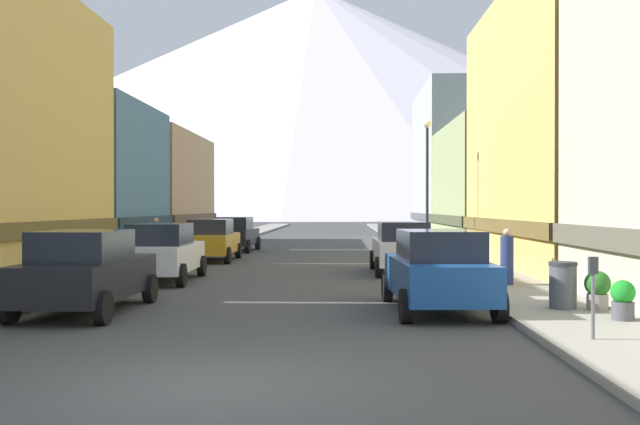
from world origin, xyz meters
The scene contains 22 objects.
ground_plane centered at (0.00, 0.00, 0.00)m, with size 400.00×400.00×0.00m, color #404040.
sidewalk_left centered at (-6.25, 35.00, 0.07)m, with size 2.50×100.00×0.15m, color gray.
sidewalk_right centered at (6.25, 35.00, 0.07)m, with size 2.50×100.00×0.15m, color gray.
storefront_left_2 centered at (-11.18, 24.84, 3.45)m, with size 7.65×9.17×7.16m.
storefront_left_3 centered at (-10.75, 36.51, 3.33)m, with size 6.80×12.99×6.92m.
storefront_right_1 centered at (12.35, 17.76, 4.90)m, with size 10.01×13.86×10.14m.
storefront_right_2 centered at (11.47, 31.36, 3.29)m, with size 8.25×12.40×6.84m.
storefront_right_3 centered at (11.03, 44.05, 5.27)m, with size 7.35×12.78×10.89m.
car_left_0 centered at (-3.80, 6.34, 0.90)m, with size 2.11×4.42×1.78m.
car_left_1 centered at (-3.80, 12.94, 0.90)m, with size 2.13×4.43×1.78m.
car_left_2 centered at (-3.80, 21.40, 0.90)m, with size 2.10×4.42×1.78m.
car_left_3 centered at (-3.80, 28.20, 0.90)m, with size 2.22×4.47×1.78m.
car_right_0 centered at (3.80, 6.76, 0.90)m, with size 2.25×4.48×1.78m.
car_right_1 centered at (3.80, 15.94, 0.90)m, with size 2.11×4.42×1.78m.
parking_meter_near centered at (5.75, 2.70, 1.01)m, with size 0.14×0.10×1.33m.
trash_bin_right centered at (6.35, 6.27, 0.64)m, with size 0.59×0.59×0.98m.
potted_plant_0 centered at (7.00, 6.07, 0.58)m, with size 0.53×0.53×0.81m.
potted_plant_1 centered at (7.00, 4.72, 0.54)m, with size 0.45×0.45×0.75m.
pedestrian_1 centered at (-6.25, 21.71, 0.93)m, with size 0.36×0.36×1.68m.
pedestrian_2 centered at (6.25, 10.98, 0.85)m, with size 0.36×0.36×1.54m.
streetlamp_right centered at (5.35, 21.88, 3.99)m, with size 0.36×0.36×5.86m.
mountain_backdrop centered at (-7.83, 260.00, 41.80)m, with size 313.37×313.37×83.60m, color silver.
Camera 1 is at (1.70, -9.06, 2.27)m, focal length 40.69 mm.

